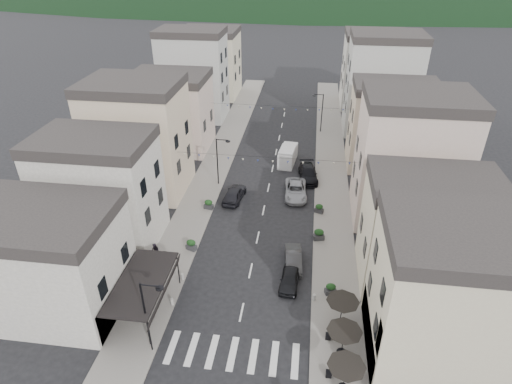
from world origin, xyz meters
TOP-DOWN VIEW (x-y plane):
  - ground at (0.00, 0.00)m, footprint 700.00×700.00m
  - sidewalk_left at (-7.50, 32.00)m, footprint 4.00×76.00m
  - sidewalk_right at (7.50, 32.00)m, footprint 4.00×76.00m
  - boutique_building at (-15.50, 5.00)m, footprint 12.00×8.00m
  - bistro_building at (14.50, 4.00)m, footprint 10.00×8.00m
  - boutique_awning at (-7.25, 5.00)m, footprint 3.77×7.50m
  - buildings_row_left at (-14.50, 37.75)m, footprint 10.20×54.16m
  - buildings_row_right at (14.50, 36.59)m, footprint 10.20×54.16m
  - cafe_terrace at (7.70, 2.80)m, footprint 2.50×8.10m
  - streetlamp_left_near at (-5.82, 2.00)m, footprint 1.70×0.56m
  - streetlamp_left_far at (-5.82, 26.00)m, footprint 1.70×0.56m
  - streetlamp_right_far at (5.82, 44.00)m, footprint 1.70×0.56m
  - bollards at (0.00, 5.50)m, footprint 11.66×10.26m
  - bunting_near at (0.00, 22.00)m, footprint 19.00×0.28m
  - bunting_far at (0.00, 38.00)m, footprint 19.00×0.28m
  - parked_car_a at (3.59, 9.68)m, footprint 1.84×3.99m
  - parked_car_b at (3.75, 12.30)m, footprint 1.82×4.22m
  - parked_car_c at (3.29, 24.54)m, footprint 2.85×5.51m
  - parked_car_d at (4.60, 28.79)m, footprint 2.77×5.45m
  - parked_car_e at (-3.55, 22.73)m, footprint 2.41×4.83m
  - delivery_van at (1.79, 32.86)m, footprint 2.42×4.97m
  - pedestrian_a at (-7.31, 9.97)m, footprint 0.63×0.47m
  - pedestrian_b at (-8.89, 11.40)m, footprint 1.00×0.92m
  - planter_la at (-6.00, 13.15)m, footprint 1.13×0.87m
  - planter_lb at (-6.00, 20.38)m, footprint 1.08×0.74m
  - planter_ra at (7.04, 8.95)m, footprint 1.06×0.79m
  - planter_rb at (6.00, 16.35)m, footprint 1.20×0.85m
  - planter_rc at (6.00, 21.21)m, footprint 1.05×0.79m

SIDE VIEW (x-z plane):
  - ground at x=0.00m, z-range 0.00..0.00m
  - sidewalk_left at x=-7.50m, z-range 0.00..0.12m
  - sidewalk_right at x=7.50m, z-range 0.00..0.12m
  - bollards at x=0.00m, z-range 0.12..0.72m
  - planter_rc at x=6.00m, z-range 0.10..1.14m
  - planter_ra at x=7.04m, z-range 0.10..1.16m
  - planter_lb at x=-6.00m, z-range 0.10..1.22m
  - planter_la at x=-6.00m, z-range 0.10..1.22m
  - parked_car_a at x=3.59m, z-range 0.00..1.33m
  - parked_car_b at x=3.75m, z-range 0.00..1.35m
  - planter_rb at x=6.00m, z-range 0.10..1.31m
  - parked_car_c at x=3.29m, z-range 0.00..1.49m
  - parked_car_d at x=4.60m, z-range 0.00..1.52m
  - parked_car_e at x=-3.55m, z-range 0.00..1.58m
  - pedestrian_a at x=-7.31m, z-range 0.12..1.69m
  - pedestrian_b at x=-8.89m, z-range 0.12..1.77m
  - delivery_van at x=1.79m, z-range -0.02..2.27m
  - cafe_terrace at x=7.70m, z-range 1.09..3.62m
  - boutique_awning at x=-7.25m, z-range 1.48..4.75m
  - streetlamp_left_near at x=-5.82m, z-range 0.70..6.70m
  - streetlamp_left_far at x=-5.82m, z-range 0.70..6.70m
  - streetlamp_right_far at x=5.82m, z-range 0.70..6.70m
  - boutique_building at x=-15.50m, z-range 0.00..8.00m
  - bistro_building at x=14.50m, z-range 0.00..10.00m
  - bunting_near at x=0.00m, z-range 5.34..5.96m
  - bunting_far at x=0.00m, z-range 5.34..5.96m
  - buildings_row_left at x=-14.50m, z-range -0.88..13.12m
  - buildings_row_right at x=14.50m, z-range -0.93..13.57m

